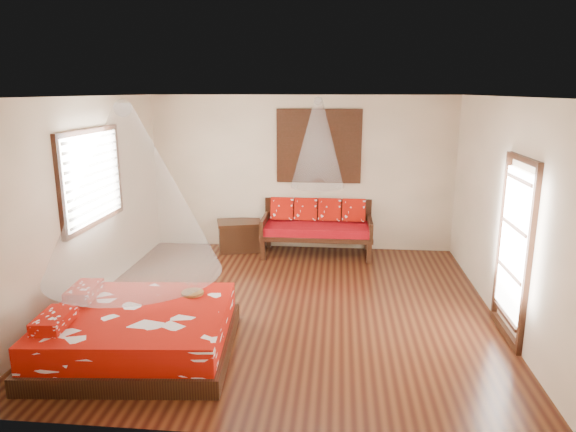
# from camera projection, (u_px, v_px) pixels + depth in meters

# --- Properties ---
(room) EXTENTS (5.54, 5.54, 2.84)m
(room) POSITION_uv_depth(u_px,v_px,m) (286.00, 206.00, 6.70)
(room) COLOR black
(room) RESTS_ON ground
(bed) EXTENTS (2.19, 2.01, 0.64)m
(bed) POSITION_uv_depth(u_px,v_px,m) (138.00, 332.00, 5.73)
(bed) COLOR black
(bed) RESTS_ON floor
(daybed) EXTENTS (1.95, 0.87, 0.98)m
(daybed) POSITION_uv_depth(u_px,v_px,m) (317.00, 225.00, 9.19)
(daybed) COLOR black
(daybed) RESTS_ON floor
(storage_chest) EXTENTS (0.91, 0.76, 0.54)m
(storage_chest) POSITION_uv_depth(u_px,v_px,m) (240.00, 235.00, 9.45)
(storage_chest) COLOR black
(storage_chest) RESTS_ON floor
(shutter_panel) EXTENTS (1.52, 0.06, 1.32)m
(shutter_panel) POSITION_uv_depth(u_px,v_px,m) (319.00, 146.00, 9.18)
(shutter_panel) COLOR black
(shutter_panel) RESTS_ON wall_back
(window_left) EXTENTS (0.10, 1.74, 1.34)m
(window_left) POSITION_uv_depth(u_px,v_px,m) (93.00, 178.00, 7.08)
(window_left) COLOR black
(window_left) RESTS_ON wall_left
(glazed_door) EXTENTS (0.08, 1.02, 2.16)m
(glazed_door) POSITION_uv_depth(u_px,v_px,m) (513.00, 250.00, 5.94)
(glazed_door) COLOR black
(glazed_door) RESTS_ON floor
(wine_tray) EXTENTS (0.27, 0.27, 0.21)m
(wine_tray) POSITION_uv_depth(u_px,v_px,m) (192.00, 290.00, 6.13)
(wine_tray) COLOR brown
(wine_tray) RESTS_ON bed
(mosquito_net_main) EXTENTS (1.87, 1.87, 1.80)m
(mosquito_net_main) POSITION_uv_depth(u_px,v_px,m) (129.00, 191.00, 5.35)
(mosquito_net_main) COLOR white
(mosquito_net_main) RESTS_ON ceiling
(mosquito_net_daybed) EXTENTS (0.92, 0.92, 1.50)m
(mosquito_net_daybed) POSITION_uv_depth(u_px,v_px,m) (318.00, 143.00, 8.70)
(mosquito_net_daybed) COLOR white
(mosquito_net_daybed) RESTS_ON ceiling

